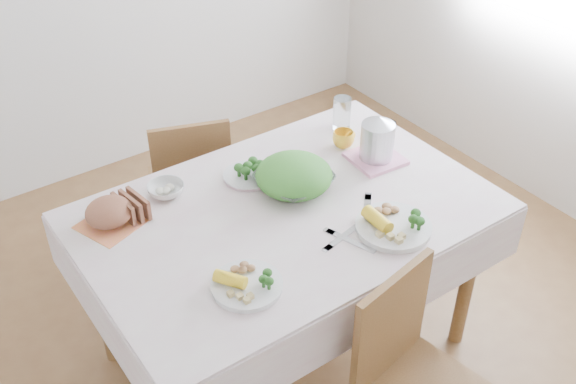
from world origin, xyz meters
TOP-DOWN VIEW (x-y plane):
  - floor at (0.00, 0.00)m, footprint 3.60×3.60m
  - dining_table at (0.00, 0.00)m, footprint 1.40×0.90m
  - tablecloth at (0.00, 0.00)m, footprint 1.50×1.00m
  - chair_far at (0.00, 0.81)m, footprint 0.47×0.47m
  - salad_bowl at (0.09, 0.09)m, footprint 0.32×0.32m
  - dinner_plate_left at (-0.34, -0.26)m, footprint 0.28×0.28m
  - dinner_plate_right at (0.24, -0.32)m, footprint 0.36×0.36m
  - broccoli_plate at (-0.01, 0.25)m, footprint 0.24×0.24m
  - napkin at (-0.57, 0.29)m, footprint 0.25×0.25m
  - bread_loaf at (-0.57, 0.29)m, footprint 0.20×0.19m
  - fruit_bowl at (-0.32, 0.34)m, footprint 0.16×0.16m
  - yellow_mug at (0.44, 0.22)m, footprint 0.10×0.10m
  - glass_tumbler at (0.53, 0.34)m, footprint 0.10×0.10m
  - pink_tray at (0.49, 0.06)m, footprint 0.22×0.22m
  - electric_kettle at (0.49, 0.06)m, footprint 0.17×0.17m
  - fork_left at (0.08, -0.28)m, footprint 0.08×0.20m
  - fork_right at (0.23, -0.19)m, footprint 0.17×0.18m
  - knife at (0.07, -0.25)m, footprint 0.19×0.06m

SIDE VIEW (x-z plane):
  - floor at x=0.00m, z-range 0.00..0.00m
  - dining_table at x=0.00m, z-range 0.00..0.75m
  - chair_far at x=0.00m, z-range 0.05..0.88m
  - tablecloth at x=0.00m, z-range 0.75..0.76m
  - napkin at x=-0.57m, z-range 0.76..0.77m
  - fork_left at x=0.08m, z-range 0.76..0.77m
  - fork_right at x=0.23m, z-range 0.76..0.77m
  - knife at x=0.07m, z-range 0.76..0.77m
  - pink_tray at x=0.49m, z-range 0.76..0.78m
  - broccoli_plate at x=-0.01m, z-range 0.76..0.78m
  - dinner_plate_left at x=-0.34m, z-range 0.76..0.78m
  - dinner_plate_right at x=0.24m, z-range 0.76..0.78m
  - fruit_bowl at x=-0.32m, z-range 0.76..0.81m
  - salad_bowl at x=0.09m, z-range 0.76..0.83m
  - yellow_mug at x=0.44m, z-range 0.76..0.84m
  - bread_loaf at x=-0.57m, z-range 0.77..0.87m
  - glass_tumbler at x=0.53m, z-range 0.75..0.90m
  - electric_kettle at x=0.49m, z-range 0.79..0.98m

